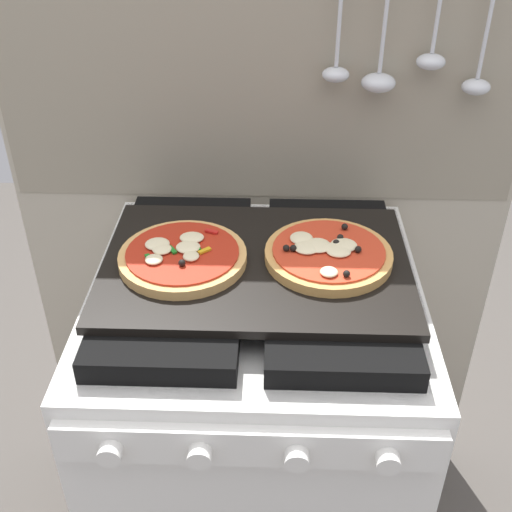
{
  "coord_description": "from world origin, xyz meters",
  "views": [
    {
      "loc": [
        0.03,
        -0.93,
        1.56
      ],
      "look_at": [
        0.0,
        0.0,
        0.93
      ],
      "focal_mm": 44.94,
      "sensor_mm": 36.0,
      "label": 1
    }
  ],
  "objects": [
    {
      "name": "pizza_right",
      "position": [
        0.13,
        0.01,
        0.93
      ],
      "size": [
        0.22,
        0.22,
        0.03
      ],
      "color": "tan",
      "rests_on": "baking_tray"
    },
    {
      "name": "pizza_left",
      "position": [
        -0.13,
        -0.01,
        0.93
      ],
      "size": [
        0.22,
        0.22,
        0.03
      ],
      "color": "tan",
      "rests_on": "baking_tray"
    },
    {
      "name": "stove",
      "position": [
        -0.0,
        -0.0,
        0.45
      ],
      "size": [
        0.6,
        0.64,
        0.9
      ],
      "color": "white",
      "rests_on": "ground_plane"
    },
    {
      "name": "kitchen_backsplash",
      "position": [
        0.0,
        0.33,
        0.79
      ],
      "size": [
        1.1,
        0.09,
        1.55
      ],
      "color": "#B2A893",
      "rests_on": "ground_plane"
    },
    {
      "name": "baking_tray",
      "position": [
        0.0,
        0.0,
        0.91
      ],
      "size": [
        0.54,
        0.38,
        0.02
      ],
      "primitive_type": "cube",
      "color": "black",
      "rests_on": "stove"
    }
  ]
}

